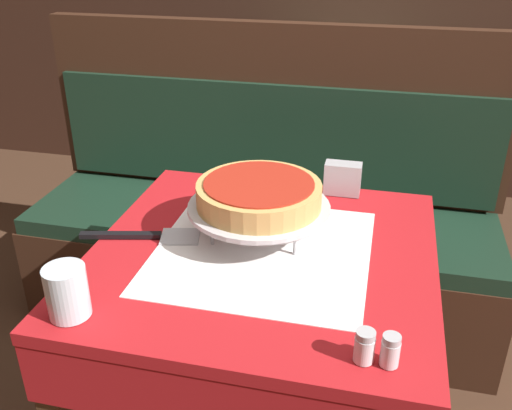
% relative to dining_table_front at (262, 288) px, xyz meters
% --- Properties ---
extents(dining_table_front, '(0.79, 0.79, 0.75)m').
position_rel_dining_table_front_xyz_m(dining_table_front, '(0.00, 0.00, 0.00)').
color(dining_table_front, red).
rests_on(dining_table_front, ground_plane).
extents(dining_table_rear, '(0.75, 0.75, 0.75)m').
position_rel_dining_table_front_xyz_m(dining_table_rear, '(0.02, 1.64, 0.01)').
color(dining_table_rear, '#1E6B33').
rests_on(dining_table_rear, ground_plane).
extents(booth_bench, '(1.76, 0.53, 1.11)m').
position_rel_dining_table_front_xyz_m(booth_bench, '(-0.17, 0.76, -0.32)').
color(booth_bench, '#3D2316').
rests_on(booth_bench, ground_plane).
extents(pizza_pan_stand, '(0.34, 0.34, 0.09)m').
position_rel_dining_table_front_xyz_m(pizza_pan_stand, '(-0.02, 0.06, 0.18)').
color(pizza_pan_stand, '#ADADB2').
rests_on(pizza_pan_stand, dining_table_front).
extents(deep_dish_pizza, '(0.29, 0.29, 0.06)m').
position_rel_dining_table_front_xyz_m(deep_dish_pizza, '(-0.02, 0.06, 0.22)').
color(deep_dish_pizza, tan).
rests_on(deep_dish_pizza, pizza_pan_stand).
extents(pizza_server, '(0.29, 0.11, 0.01)m').
position_rel_dining_table_front_xyz_m(pizza_server, '(-0.29, -0.01, 0.11)').
color(pizza_server, '#BCBCC1').
rests_on(pizza_server, dining_table_front).
extents(water_glass_near, '(0.08, 0.08, 0.11)m').
position_rel_dining_table_front_xyz_m(water_glass_near, '(-0.31, -0.32, 0.16)').
color(water_glass_near, silver).
rests_on(water_glass_near, dining_table_front).
extents(salt_shaker, '(0.04, 0.04, 0.06)m').
position_rel_dining_table_front_xyz_m(salt_shaker, '(0.25, -0.32, 0.14)').
color(salt_shaker, silver).
rests_on(salt_shaker, dining_table_front).
extents(pepper_shaker, '(0.03, 0.03, 0.06)m').
position_rel_dining_table_front_xyz_m(pepper_shaker, '(0.30, -0.32, 0.14)').
color(pepper_shaker, silver).
rests_on(pepper_shaker, dining_table_front).
extents(napkin_holder, '(0.10, 0.05, 0.09)m').
position_rel_dining_table_front_xyz_m(napkin_holder, '(0.15, 0.35, 0.15)').
color(napkin_holder, '#B2B2B7').
rests_on(napkin_holder, dining_table_front).
extents(condiment_caddy, '(0.13, 0.13, 0.17)m').
position_rel_dining_table_front_xyz_m(condiment_caddy, '(0.04, 1.68, 0.15)').
color(condiment_caddy, black).
rests_on(condiment_caddy, dining_table_rear).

